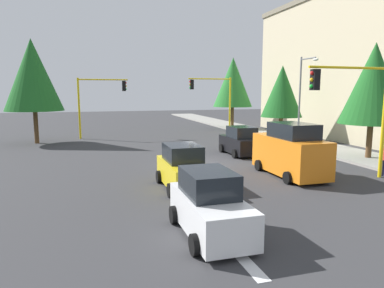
{
  "coord_description": "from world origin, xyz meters",
  "views": [
    {
      "loc": [
        20.14,
        -6.76,
        4.36
      ],
      "look_at": [
        -0.11,
        -0.75,
        1.2
      ],
      "focal_mm": 32.87,
      "sensor_mm": 36.0,
      "label": 1
    }
  ],
  "objects_px": {
    "traffic_signal_far_right": "(99,96)",
    "car_yellow": "(183,169)",
    "traffic_signal_near_left": "(355,99)",
    "tree_roadside_mid": "(282,91)",
    "tree_roadside_far": "(233,82)",
    "car_black": "(240,142)",
    "tree_opposite_side": "(33,75)",
    "traffic_signal_far_left": "(214,94)",
    "car_white": "(210,206)",
    "street_lamp_curbside": "(303,92)",
    "delivery_van_orange": "(290,151)",
    "tree_roadside_near": "(374,84)"
  },
  "relations": [
    {
      "from": "traffic_signal_near_left",
      "to": "tree_opposite_side",
      "type": "xyz_separation_m",
      "value": [
        -18.0,
        -16.69,
        1.72
      ]
    },
    {
      "from": "street_lamp_curbside",
      "to": "tree_roadside_mid",
      "type": "distance_m",
      "value": 4.46
    },
    {
      "from": "street_lamp_curbside",
      "to": "tree_roadside_far",
      "type": "distance_m",
      "value": 14.43
    },
    {
      "from": "tree_roadside_near",
      "to": "delivery_van_orange",
      "type": "distance_m",
      "value": 8.43
    },
    {
      "from": "car_white",
      "to": "car_black",
      "type": "distance_m",
      "value": 14.12
    },
    {
      "from": "delivery_van_orange",
      "to": "car_yellow",
      "type": "bearing_deg",
      "value": -83.33
    },
    {
      "from": "tree_opposite_side",
      "to": "tree_roadside_far",
      "type": "relative_size",
      "value": 1.05
    },
    {
      "from": "street_lamp_curbside",
      "to": "delivery_van_orange",
      "type": "bearing_deg",
      "value": -36.71
    },
    {
      "from": "car_white",
      "to": "car_yellow",
      "type": "bearing_deg",
      "value": 173.57
    },
    {
      "from": "traffic_signal_far_right",
      "to": "tree_roadside_near",
      "type": "bearing_deg",
      "value": 45.33
    },
    {
      "from": "delivery_van_orange",
      "to": "tree_roadside_near",
      "type": "bearing_deg",
      "value": 108.14
    },
    {
      "from": "street_lamp_curbside",
      "to": "tree_roadside_near",
      "type": "xyz_separation_m",
      "value": [
        5.61,
        1.3,
        0.5
      ]
    },
    {
      "from": "car_white",
      "to": "tree_opposite_side",
      "type": "bearing_deg",
      "value": -161.01
    },
    {
      "from": "tree_roadside_near",
      "to": "tree_roadside_far",
      "type": "distance_m",
      "value": 20.03
    },
    {
      "from": "traffic_signal_far_right",
      "to": "car_yellow",
      "type": "relative_size",
      "value": 1.42
    },
    {
      "from": "traffic_signal_near_left",
      "to": "tree_roadside_mid",
      "type": "distance_m",
      "value": 14.65
    },
    {
      "from": "traffic_signal_far_left",
      "to": "car_white",
      "type": "relative_size",
      "value": 1.49
    },
    {
      "from": "tree_roadside_far",
      "to": "car_black",
      "type": "xyz_separation_m",
      "value": [
        15.93,
        -6.14,
        -4.52
      ]
    },
    {
      "from": "traffic_signal_far_right",
      "to": "delivery_van_orange",
      "type": "bearing_deg",
      "value": 25.92
    },
    {
      "from": "tree_roadside_mid",
      "to": "tree_roadside_near",
      "type": "relative_size",
      "value": 0.9
    },
    {
      "from": "traffic_signal_far_right",
      "to": "tree_roadside_mid",
      "type": "xyz_separation_m",
      "value": [
        6.0,
        15.69,
        0.39
      ]
    },
    {
      "from": "tree_roadside_far",
      "to": "tree_roadside_mid",
      "type": "bearing_deg",
      "value": 2.86
    },
    {
      "from": "street_lamp_curbside",
      "to": "tree_opposite_side",
      "type": "height_order",
      "value": "tree_opposite_side"
    },
    {
      "from": "tree_roadside_near",
      "to": "car_black",
      "type": "distance_m",
      "value": 9.12
    },
    {
      "from": "tree_roadside_mid",
      "to": "delivery_van_orange",
      "type": "bearing_deg",
      "value": -28.63
    },
    {
      "from": "traffic_signal_far_left",
      "to": "tree_roadside_mid",
      "type": "distance_m",
      "value": 7.38
    },
    {
      "from": "traffic_signal_far_right",
      "to": "traffic_signal_near_left",
      "type": "height_order",
      "value": "traffic_signal_near_left"
    },
    {
      "from": "traffic_signal_far_left",
      "to": "tree_roadside_near",
      "type": "relative_size",
      "value": 0.78
    },
    {
      "from": "delivery_van_orange",
      "to": "car_white",
      "type": "relative_size",
      "value": 1.24
    },
    {
      "from": "car_white",
      "to": "tree_roadside_near",
      "type": "bearing_deg",
      "value": 121.28
    },
    {
      "from": "car_white",
      "to": "traffic_signal_near_left",
      "type": "bearing_deg",
      "value": 116.0
    },
    {
      "from": "traffic_signal_near_left",
      "to": "traffic_signal_far_right",
      "type": "bearing_deg",
      "value": -150.37
    },
    {
      "from": "tree_roadside_far",
      "to": "car_black",
      "type": "bearing_deg",
      "value": -21.09
    },
    {
      "from": "traffic_signal_far_left",
      "to": "car_yellow",
      "type": "bearing_deg",
      "value": -23.8
    },
    {
      "from": "street_lamp_curbside",
      "to": "tree_roadside_mid",
      "type": "relative_size",
      "value": 1.05
    },
    {
      "from": "traffic_signal_far_right",
      "to": "tree_roadside_mid",
      "type": "relative_size",
      "value": 0.84
    },
    {
      "from": "traffic_signal_far_right",
      "to": "tree_roadside_near",
      "type": "height_order",
      "value": "tree_roadside_near"
    },
    {
      "from": "traffic_signal_near_left",
      "to": "delivery_van_orange",
      "type": "bearing_deg",
      "value": -123.56
    },
    {
      "from": "traffic_signal_far_right",
      "to": "tree_roadside_near",
      "type": "distance_m",
      "value": 22.78
    },
    {
      "from": "tree_opposite_side",
      "to": "car_yellow",
      "type": "distance_m",
      "value": 19.58
    },
    {
      "from": "traffic_signal_far_right",
      "to": "traffic_signal_near_left",
      "type": "bearing_deg",
      "value": 29.63
    },
    {
      "from": "tree_opposite_side",
      "to": "tree_roadside_far",
      "type": "xyz_separation_m",
      "value": [
        -6.0,
        20.5,
        -0.3
      ]
    },
    {
      "from": "street_lamp_curbside",
      "to": "tree_roadside_far",
      "type": "xyz_separation_m",
      "value": [
        -14.39,
        0.3,
        1.07
      ]
    },
    {
      "from": "traffic_signal_near_left",
      "to": "tree_opposite_side",
      "type": "height_order",
      "value": "tree_opposite_side"
    },
    {
      "from": "car_white",
      "to": "tree_roadside_far",
      "type": "bearing_deg",
      "value": 155.73
    },
    {
      "from": "car_yellow",
      "to": "tree_roadside_far",
      "type": "bearing_deg",
      "value": 152.14
    },
    {
      "from": "traffic_signal_far_left",
      "to": "car_white",
      "type": "bearing_deg",
      "value": -20.28
    },
    {
      "from": "traffic_signal_far_left",
      "to": "tree_roadside_mid",
      "type": "xyz_separation_m",
      "value": [
        6.0,
        4.29,
        0.28
      ]
    },
    {
      "from": "traffic_signal_near_left",
      "to": "car_yellow",
      "type": "xyz_separation_m",
      "value": [
        -0.93,
        -8.39,
        -3.09
      ]
    },
    {
      "from": "traffic_signal_far_right",
      "to": "traffic_signal_far_left",
      "type": "distance_m",
      "value": 11.4
    }
  ]
}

